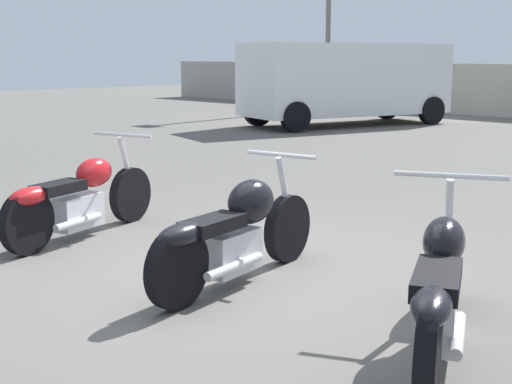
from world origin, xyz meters
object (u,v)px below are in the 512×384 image
at_px(motorcycle_slot_1, 235,232).
at_px(parked_van, 346,80).
at_px(motorcycle_slot_0, 79,198).
at_px(motorcycle_slot_2, 440,290).

relative_size(motorcycle_slot_1, parked_van, 0.35).
relative_size(motorcycle_slot_0, parked_van, 0.35).
bearing_deg(motorcycle_slot_1, motorcycle_slot_2, -12.88).
height_order(motorcycle_slot_0, parked_van, parked_van).
xyz_separation_m(motorcycle_slot_0, parked_van, (-5.29, 10.69, 0.74)).
relative_size(motorcycle_slot_0, motorcycle_slot_2, 1.00).
bearing_deg(motorcycle_slot_1, motorcycle_slot_0, 172.36).
distance_m(motorcycle_slot_1, parked_van, 12.90).
xyz_separation_m(motorcycle_slot_0, motorcycle_slot_1, (2.06, 0.11, 0.02)).
height_order(motorcycle_slot_1, parked_van, parked_van).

